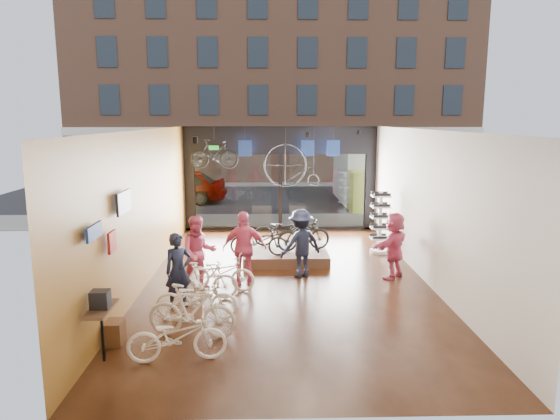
{
  "coord_description": "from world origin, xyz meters",
  "views": [
    {
      "loc": [
        -0.49,
        -12.21,
        4.06
      ],
      "look_at": [
        -0.13,
        1.4,
        1.57
      ],
      "focal_mm": 32.0,
      "sensor_mm": 36.0,
      "label": 1
    }
  ],
  "objects_px": {
    "box_truck": "(367,178)",
    "customer_0": "(178,271)",
    "display_bike_right": "(283,231)",
    "customer_3": "(301,244)",
    "hung_bike": "(214,154)",
    "customer_2": "(244,248)",
    "display_bike_mid": "(304,234)",
    "sunglasses_rack": "(380,222)",
    "floor_bike_1": "(192,311)",
    "display_bike_left": "(259,241)",
    "display_platform": "(286,255)",
    "penny_farthing": "(294,167)",
    "customer_5": "(394,245)",
    "floor_bike_3": "(204,281)",
    "floor_bike_4": "(220,272)",
    "customer_1": "(199,253)",
    "floor_bike_2": "(197,299)",
    "floor_bike_0": "(177,337)",
    "street_car": "(176,186)"
  },
  "relations": [
    {
      "from": "penny_farthing",
      "to": "display_bike_left",
      "type": "bearing_deg",
      "value": -110.84
    },
    {
      "from": "box_truck",
      "to": "customer_5",
      "type": "bearing_deg",
      "value": -97.54
    },
    {
      "from": "floor_bike_1",
      "to": "customer_3",
      "type": "height_order",
      "value": "customer_3"
    },
    {
      "from": "street_car",
      "to": "display_bike_left",
      "type": "xyz_separation_m",
      "value": [
        4.21,
        -10.72,
        -0.11
      ]
    },
    {
      "from": "floor_bike_2",
      "to": "display_bike_mid",
      "type": "distance_m",
      "value": 4.94
    },
    {
      "from": "display_bike_left",
      "to": "display_bike_mid",
      "type": "distance_m",
      "value": 1.37
    },
    {
      "from": "customer_3",
      "to": "display_platform",
      "type": "bearing_deg",
      "value": -104.09
    },
    {
      "from": "floor_bike_4",
      "to": "display_bike_mid",
      "type": "xyz_separation_m",
      "value": [
        2.18,
        2.48,
        0.34
      ]
    },
    {
      "from": "customer_3",
      "to": "customer_0",
      "type": "bearing_deg",
      "value": 9.59
    },
    {
      "from": "sunglasses_rack",
      "to": "floor_bike_1",
      "type": "bearing_deg",
      "value": -122.24
    },
    {
      "from": "floor_bike_3",
      "to": "customer_2",
      "type": "xyz_separation_m",
      "value": [
        0.86,
        1.09,
        0.47
      ]
    },
    {
      "from": "floor_bike_3",
      "to": "sunglasses_rack",
      "type": "relative_size",
      "value": 0.8
    },
    {
      "from": "floor_bike_4",
      "to": "penny_farthing",
      "type": "distance_m",
      "value": 5.77
    },
    {
      "from": "display_platform",
      "to": "penny_farthing",
      "type": "relative_size",
      "value": 1.34
    },
    {
      "from": "floor_bike_0",
      "to": "customer_1",
      "type": "height_order",
      "value": "customer_1"
    },
    {
      "from": "floor_bike_0",
      "to": "floor_bike_3",
      "type": "xyz_separation_m",
      "value": [
        0.11,
        2.88,
        0.02
      ]
    },
    {
      "from": "floor_bike_3",
      "to": "customer_0",
      "type": "relative_size",
      "value": 0.91
    },
    {
      "from": "street_car",
      "to": "display_bike_right",
      "type": "distance_m",
      "value": 10.84
    },
    {
      "from": "street_car",
      "to": "sunglasses_rack",
      "type": "height_order",
      "value": "sunglasses_rack"
    },
    {
      "from": "display_bike_left",
      "to": "sunglasses_rack",
      "type": "bearing_deg",
      "value": -66.91
    },
    {
      "from": "display_bike_right",
      "to": "sunglasses_rack",
      "type": "xyz_separation_m",
      "value": [
        2.97,
        0.23,
        0.19
      ]
    },
    {
      "from": "floor_bike_3",
      "to": "floor_bike_2",
      "type": "bearing_deg",
      "value": 169.36
    },
    {
      "from": "customer_1",
      "to": "hung_bike",
      "type": "bearing_deg",
      "value": 76.15
    },
    {
      "from": "customer_3",
      "to": "sunglasses_rack",
      "type": "relative_size",
      "value": 0.94
    },
    {
      "from": "box_truck",
      "to": "penny_farthing",
      "type": "bearing_deg",
      "value": -119.43
    },
    {
      "from": "floor_bike_3",
      "to": "hung_bike",
      "type": "distance_m",
      "value": 6.13
    },
    {
      "from": "display_bike_mid",
      "to": "customer_5",
      "type": "xyz_separation_m",
      "value": [
        2.21,
        -1.63,
        0.08
      ]
    },
    {
      "from": "display_bike_right",
      "to": "customer_3",
      "type": "relative_size",
      "value": 0.99
    },
    {
      "from": "floor_bike_1",
      "to": "customer_3",
      "type": "relative_size",
      "value": 0.96
    },
    {
      "from": "floor_bike_1",
      "to": "customer_2",
      "type": "height_order",
      "value": "customer_2"
    },
    {
      "from": "street_car",
      "to": "floor_bike_4",
      "type": "relative_size",
      "value": 2.9
    },
    {
      "from": "box_truck",
      "to": "display_bike_right",
      "type": "distance_m",
      "value": 9.66
    },
    {
      "from": "customer_2",
      "to": "street_car",
      "type": "bearing_deg",
      "value": -74.84
    },
    {
      "from": "box_truck",
      "to": "customer_0",
      "type": "bearing_deg",
      "value": -117.37
    },
    {
      "from": "floor_bike_1",
      "to": "display_platform",
      "type": "height_order",
      "value": "floor_bike_1"
    },
    {
      "from": "floor_bike_4",
      "to": "customer_0",
      "type": "height_order",
      "value": "customer_0"
    },
    {
      "from": "display_bike_mid",
      "to": "penny_farthing",
      "type": "height_order",
      "value": "penny_farthing"
    },
    {
      "from": "customer_1",
      "to": "box_truck",
      "type": "bearing_deg",
      "value": 46.57
    },
    {
      "from": "customer_0",
      "to": "hung_bike",
      "type": "distance_m",
      "value": 6.36
    },
    {
      "from": "box_truck",
      "to": "hung_bike",
      "type": "relative_size",
      "value": 4.31
    },
    {
      "from": "street_car",
      "to": "display_platform",
      "type": "distance_m",
      "value": 11.39
    },
    {
      "from": "display_bike_right",
      "to": "customer_1",
      "type": "distance_m",
      "value": 3.62
    },
    {
      "from": "display_platform",
      "to": "display_bike_right",
      "type": "relative_size",
      "value": 1.37
    },
    {
      "from": "box_truck",
      "to": "display_platform",
      "type": "height_order",
      "value": "box_truck"
    },
    {
      "from": "hung_bike",
      "to": "display_bike_right",
      "type": "bearing_deg",
      "value": -124.37
    },
    {
      "from": "floor_bike_0",
      "to": "penny_farthing",
      "type": "xyz_separation_m",
      "value": [
        2.44,
        8.57,
        2.06
      ]
    },
    {
      "from": "floor_bike_1",
      "to": "floor_bike_3",
      "type": "distance_m",
      "value": 1.92
    },
    {
      "from": "floor_bike_1",
      "to": "floor_bike_2",
      "type": "distance_m",
      "value": 0.84
    },
    {
      "from": "customer_2",
      "to": "display_bike_mid",
      "type": "bearing_deg",
      "value": -130.17
    },
    {
      "from": "floor_bike_1",
      "to": "display_bike_right",
      "type": "xyz_separation_m",
      "value": [
        1.9,
        5.65,
        0.25
      ]
    }
  ]
}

